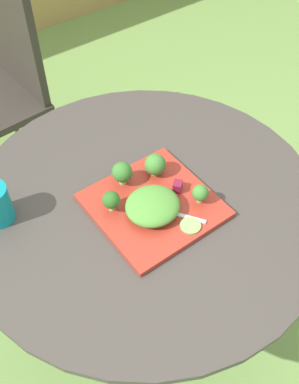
{
  "coord_description": "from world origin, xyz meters",
  "views": [
    {
      "loc": [
        -0.44,
        -0.61,
        1.59
      ],
      "look_at": [
        0.0,
        -0.02,
        0.74
      ],
      "focal_mm": 42.2,
      "sensor_mm": 36.0,
      "label": 1
    }
  ],
  "objects": [
    {
      "name": "salad_plate",
      "position": [
        0.0,
        -0.04,
        0.71
      ],
      "size": [
        0.29,
        0.29,
        0.01
      ],
      "primitive_type": "cube",
      "color": "#AD3323",
      "rests_on": "patio_table"
    },
    {
      "name": "ground_plane",
      "position": [
        0.0,
        0.0,
        0.0
      ],
      "size": [
        12.0,
        12.0,
        0.0
      ],
      "primitive_type": "plane",
      "color": "#70994C"
    },
    {
      "name": "fork",
      "position": [
        0.01,
        -0.08,
        0.72
      ],
      "size": [
        0.1,
        0.14,
        0.0
      ],
      "color": "silver",
      "rests_on": "salad_plate"
    },
    {
      "name": "patio_table",
      "position": [
        0.0,
        0.0,
        0.46
      ],
      "size": [
        0.92,
        0.92,
        0.7
      ],
      "color": "#423D38",
      "rests_on": "ground_plane"
    },
    {
      "name": "lettuce_mound",
      "position": [
        -0.02,
        -0.06,
        0.74
      ],
      "size": [
        0.14,
        0.13,
        0.05
      ],
      "primitive_type": "ellipsoid",
      "color": "#519338",
      "rests_on": "salad_plate"
    },
    {
      "name": "broccoli_floret_3",
      "position": [
        -0.09,
        0.01,
        0.75
      ],
      "size": [
        0.04,
        0.04,
        0.06
      ],
      "color": "#99B770",
      "rests_on": "salad_plate"
    },
    {
      "name": "broccoli_floret_0",
      "position": [
        -0.02,
        0.07,
        0.76
      ],
      "size": [
        0.05,
        0.05,
        0.07
      ],
      "color": "#99B770",
      "rests_on": "salad_plate"
    },
    {
      "name": "broccoli_floret_1",
      "position": [
        0.07,
        0.04,
        0.75
      ],
      "size": [
        0.06,
        0.06,
        0.06
      ],
      "color": "#99B770",
      "rests_on": "salad_plate"
    },
    {
      "name": "beet_chunk_0",
      "position": [
        0.08,
        -0.04,
        0.73
      ],
      "size": [
        0.03,
        0.03,
        0.03
      ],
      "primitive_type": "cube",
      "rotation": [
        0.0,
        0.0,
        0.7
      ],
      "color": "maroon",
      "rests_on": "salad_plate"
    },
    {
      "name": "cucumber_slice_0",
      "position": [
        0.03,
        -0.15,
        0.72
      ],
      "size": [
        0.05,
        0.05,
        0.01
      ],
      "primitive_type": "cylinder",
      "color": "#8EB766",
      "rests_on": "salad_plate"
    },
    {
      "name": "broccoli_floret_2",
      "position": [
        0.1,
        -0.1,
        0.75
      ],
      "size": [
        0.04,
        0.04,
        0.05
      ],
      "color": "#99B770",
      "rests_on": "salad_plate"
    }
  ]
}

